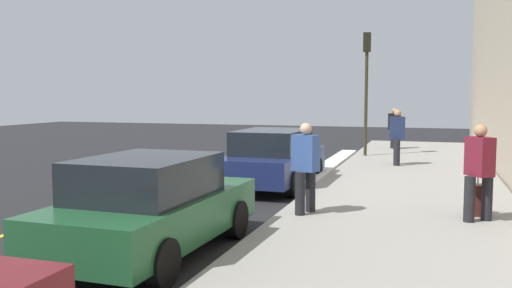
{
  "coord_description": "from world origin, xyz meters",
  "views": [
    {
      "loc": [
        -13.59,
        -3.78,
        2.43
      ],
      "look_at": [
        -1.82,
        -0.01,
        1.31
      ],
      "focal_mm": 38.49,
      "sensor_mm": 36.0,
      "label": 1
    }
  ],
  "objects_px": {
    "pedestrian_black_coat": "(394,127)",
    "pedestrian_burgundy_coat": "(479,170)",
    "parked_car_navy": "(274,158)",
    "pedestrian_navy_coat": "(397,135)",
    "parked_car_green": "(152,206)",
    "traffic_light_pole": "(367,73)",
    "rolling_suitcase": "(477,200)",
    "pedestrian_blue_coat": "(306,165)"
  },
  "relations": [
    {
      "from": "pedestrian_black_coat",
      "to": "pedestrian_burgundy_coat",
      "type": "distance_m",
      "value": 13.41
    },
    {
      "from": "pedestrian_blue_coat",
      "to": "pedestrian_navy_coat",
      "type": "bearing_deg",
      "value": -8.68
    },
    {
      "from": "pedestrian_navy_coat",
      "to": "pedestrian_blue_coat",
      "type": "height_order",
      "value": "pedestrian_navy_coat"
    },
    {
      "from": "parked_car_green",
      "to": "pedestrian_blue_coat",
      "type": "distance_m",
      "value": 3.39
    },
    {
      "from": "parked_car_green",
      "to": "pedestrian_blue_coat",
      "type": "bearing_deg",
      "value": -30.5
    },
    {
      "from": "traffic_light_pole",
      "to": "pedestrian_burgundy_coat",
      "type": "bearing_deg",
      "value": -162.76
    },
    {
      "from": "pedestrian_navy_coat",
      "to": "rolling_suitcase",
      "type": "xyz_separation_m",
      "value": [
        -7.23,
        -1.9,
        -0.66
      ]
    },
    {
      "from": "parked_car_navy",
      "to": "rolling_suitcase",
      "type": "xyz_separation_m",
      "value": [
        -2.79,
        -4.79,
        -0.31
      ]
    },
    {
      "from": "parked_car_green",
      "to": "traffic_light_pole",
      "type": "bearing_deg",
      "value": -7.01
    },
    {
      "from": "rolling_suitcase",
      "to": "pedestrian_blue_coat",
      "type": "bearing_deg",
      "value": 104.3
    },
    {
      "from": "parked_car_navy",
      "to": "pedestrian_burgundy_coat",
      "type": "height_order",
      "value": "pedestrian_burgundy_coat"
    },
    {
      "from": "parked_car_green",
      "to": "pedestrian_burgundy_coat",
      "type": "relative_size",
      "value": 2.38
    },
    {
      "from": "pedestrian_burgundy_coat",
      "to": "pedestrian_blue_coat",
      "type": "height_order",
      "value": "pedestrian_burgundy_coat"
    },
    {
      "from": "traffic_light_pole",
      "to": "pedestrian_blue_coat",
      "type": "bearing_deg",
      "value": -179.66
    },
    {
      "from": "traffic_light_pole",
      "to": "rolling_suitcase",
      "type": "height_order",
      "value": "traffic_light_pole"
    },
    {
      "from": "traffic_light_pole",
      "to": "pedestrian_black_coat",
      "type": "bearing_deg",
      "value": -15.9
    },
    {
      "from": "pedestrian_burgundy_coat",
      "to": "rolling_suitcase",
      "type": "bearing_deg",
      "value": -2.53
    },
    {
      "from": "parked_car_navy",
      "to": "pedestrian_navy_coat",
      "type": "bearing_deg",
      "value": -32.95
    },
    {
      "from": "parked_car_green",
      "to": "traffic_light_pole",
      "type": "distance_m",
      "value": 13.75
    },
    {
      "from": "pedestrian_burgundy_coat",
      "to": "traffic_light_pole",
      "type": "bearing_deg",
      "value": 17.24
    },
    {
      "from": "pedestrian_navy_coat",
      "to": "pedestrian_blue_coat",
      "type": "distance_m",
      "value": 8.12
    },
    {
      "from": "pedestrian_blue_coat",
      "to": "pedestrian_black_coat",
      "type": "bearing_deg",
      "value": -3.34
    },
    {
      "from": "pedestrian_black_coat",
      "to": "parked_car_navy",
      "type": "bearing_deg",
      "value": 166.16
    },
    {
      "from": "parked_car_green",
      "to": "traffic_light_pole",
      "type": "relative_size",
      "value": 0.92
    },
    {
      "from": "parked_car_navy",
      "to": "pedestrian_blue_coat",
      "type": "height_order",
      "value": "pedestrian_blue_coat"
    },
    {
      "from": "pedestrian_black_coat",
      "to": "pedestrian_burgundy_coat",
      "type": "xyz_separation_m",
      "value": [
        -13.2,
        -2.32,
        0.02
      ]
    },
    {
      "from": "parked_car_green",
      "to": "traffic_light_pole",
      "type": "height_order",
      "value": "traffic_light_pole"
    },
    {
      "from": "parked_car_navy",
      "to": "rolling_suitcase",
      "type": "distance_m",
      "value": 5.55
    },
    {
      "from": "pedestrian_blue_coat",
      "to": "parked_car_navy",
      "type": "bearing_deg",
      "value": 24.79
    },
    {
      "from": "parked_car_navy",
      "to": "traffic_light_pole",
      "type": "bearing_deg",
      "value": -12.94
    },
    {
      "from": "parked_car_green",
      "to": "pedestrian_black_coat",
      "type": "relative_size",
      "value": 2.44
    },
    {
      "from": "parked_car_navy",
      "to": "pedestrian_navy_coat",
      "type": "xyz_separation_m",
      "value": [
        4.44,
        -2.88,
        0.35
      ]
    },
    {
      "from": "pedestrian_burgundy_coat",
      "to": "pedestrian_blue_coat",
      "type": "relative_size",
      "value": 1.01
    },
    {
      "from": "pedestrian_black_coat",
      "to": "rolling_suitcase",
      "type": "distance_m",
      "value": 12.93
    },
    {
      "from": "pedestrian_blue_coat",
      "to": "traffic_light_pole",
      "type": "relative_size",
      "value": 0.38
    },
    {
      "from": "traffic_light_pole",
      "to": "pedestrian_navy_coat",
      "type": "bearing_deg",
      "value": -152.6
    },
    {
      "from": "parked_car_green",
      "to": "pedestrian_blue_coat",
      "type": "height_order",
      "value": "pedestrian_blue_coat"
    },
    {
      "from": "parked_car_navy",
      "to": "pedestrian_burgundy_coat",
      "type": "bearing_deg",
      "value": -124.59
    },
    {
      "from": "pedestrian_black_coat",
      "to": "pedestrian_burgundy_coat",
      "type": "bearing_deg",
      "value": -170.04
    },
    {
      "from": "pedestrian_navy_coat",
      "to": "traffic_light_pole",
      "type": "distance_m",
      "value": 3.5
    },
    {
      "from": "pedestrian_black_coat",
      "to": "pedestrian_blue_coat",
      "type": "xyz_separation_m",
      "value": [
        -13.5,
        0.79,
        0.02
      ]
    },
    {
      "from": "pedestrian_black_coat",
      "to": "traffic_light_pole",
      "type": "xyz_separation_m",
      "value": [
        -2.99,
        0.85,
        2.15
      ]
    }
  ]
}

